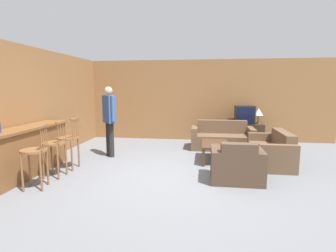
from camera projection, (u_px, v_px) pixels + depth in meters
name	position (u px, v px, depth m)	size (l,w,h in m)	color
ground_plane	(169.00, 175.00, 5.18)	(24.00, 24.00, 0.00)	slate
wall_back	(184.00, 100.00, 8.59)	(9.40, 0.08, 2.60)	olive
wall_left	(56.00, 104.00, 6.72)	(0.08, 8.67, 2.60)	olive
bar_counter	(24.00, 152.00, 5.06)	(0.55, 2.36, 0.95)	brown
bar_chair_near	(35.00, 155.00, 4.42)	(0.51, 0.51, 1.09)	brown
bar_chair_mid	(55.00, 147.00, 5.00)	(0.43, 0.43, 1.09)	brown
bar_chair_far	(69.00, 141.00, 5.51)	(0.43, 0.43, 1.09)	brown
couch_far	(222.00, 139.00, 7.41)	(1.72, 0.83, 0.78)	brown
armchair_near	(237.00, 166.00, 4.82)	(0.93, 0.78, 0.76)	#4C3828
loveseat_right	(272.00, 152.00, 5.88)	(0.76, 1.51, 0.75)	brown
coffee_table	(215.00, 145.00, 6.16)	(0.61, 1.09, 0.43)	#472D1E
tv_unit	(244.00, 134.00, 8.06)	(1.12, 0.55, 0.62)	#2D2319
tv	(245.00, 115.00, 7.98)	(0.57, 0.50, 0.55)	black
table_lamp	(258.00, 112.00, 7.91)	(0.27, 0.27, 0.47)	brown
person_by_window	(109.00, 117.00, 6.47)	(0.43, 0.46, 1.74)	black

